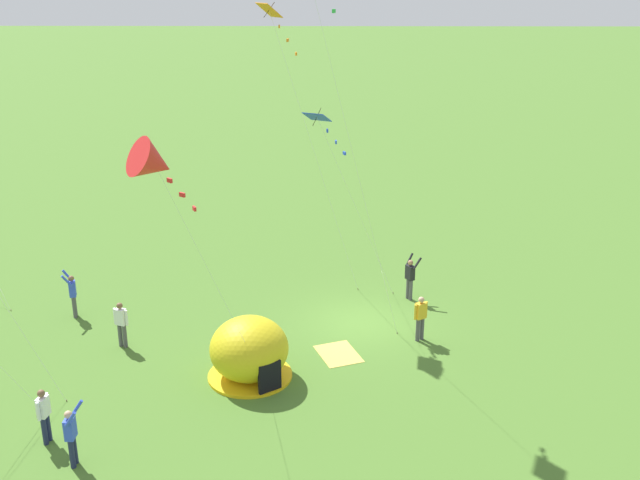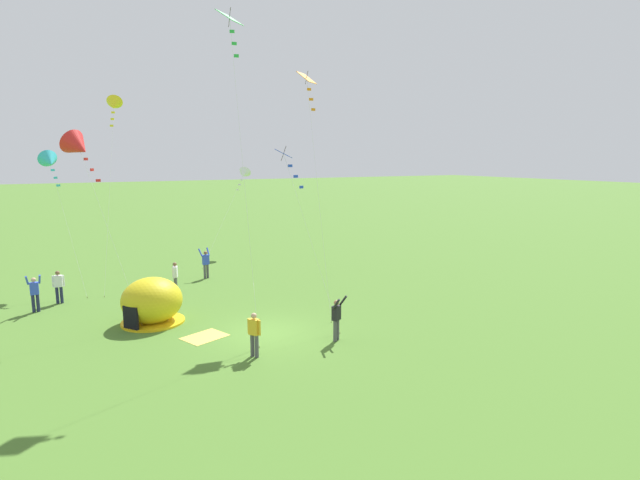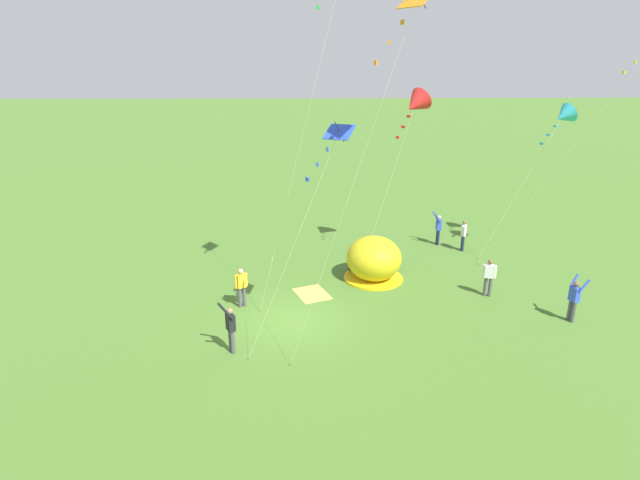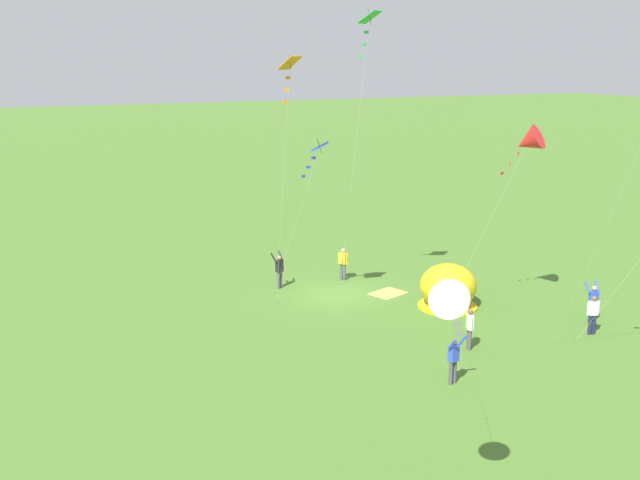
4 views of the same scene
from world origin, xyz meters
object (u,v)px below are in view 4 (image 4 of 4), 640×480
object	(u,v)px
person_with_toddler	(470,327)
kite_blue	(317,153)
person_strolling	(593,301)
popup_tent	(448,287)
kite_green	(368,27)
kite_red	(528,142)
kite_white	(451,304)
person_arms_raised	(454,358)
person_far_back	(343,262)
person_watching_sky	(593,313)
person_flying_kite	(279,269)
kite_orange	(289,73)

from	to	relation	value
person_with_toddler	kite_blue	world-z (taller)	kite_blue
person_with_toddler	person_strolling	size ratio (longest dim) A/B	0.91
popup_tent	kite_green	size ratio (longest dim) A/B	0.21
kite_red	kite_white	size ratio (longest dim) A/B	1.28
popup_tent	person_arms_raised	xyz separation A→B (m)	(4.47, 7.29, 0.00)
person_strolling	person_far_back	bearing A→B (deg)	-54.06
person_watching_sky	kite_white	world-z (taller)	kite_white
person_flying_kite	person_watching_sky	distance (m)	15.13
person_far_back	kite_red	size ratio (longest dim) A/B	0.20
person_far_back	person_watching_sky	bearing A→B (deg)	119.34
popup_tent	person_with_toddler	world-z (taller)	popup_tent
popup_tent	person_with_toddler	xyz separation A→B (m)	(2.06, 4.78, -0.03)
person_strolling	kite_orange	world-z (taller)	kite_orange
person_flying_kite	kite_orange	bearing A→B (deg)	75.00
popup_tent	kite_white	size ratio (longest dim) A/B	0.42
person_arms_raised	person_flying_kite	bearing A→B (deg)	-82.22
person_strolling	kite_red	size ratio (longest dim) A/B	0.22
person_strolling	kite_white	world-z (taller)	kite_white
person_with_toddler	kite_green	size ratio (longest dim) A/B	0.13
person_with_toddler	person_far_back	size ratio (longest dim) A/B	1.00
person_flying_kite	kite_blue	bearing A→B (deg)	98.58
kite_white	kite_orange	bearing A→B (deg)	-97.59
kite_orange	person_watching_sky	bearing A→B (deg)	152.54
person_flying_kite	kite_white	bearing A→B (deg)	80.45
person_arms_raised	kite_white	bearing A→B (deg)	55.15
person_strolling	kite_red	bearing A→B (deg)	-44.22
person_arms_raised	person_strolling	world-z (taller)	same
person_arms_raised	kite_white	xyz separation A→B (m)	(5.31, 7.63, 5.18)
person_strolling	kite_white	size ratio (longest dim) A/B	0.28
kite_red	person_with_toddler	bearing A→B (deg)	31.13
popup_tent	person_flying_kite	xyz separation A→B (m)	(6.27, -5.91, 0.00)
popup_tent	person_watching_sky	distance (m)	6.59
person_far_back	kite_green	distance (m)	12.49
person_arms_raised	kite_red	xyz separation A→B (m)	(-6.89, -5.22, 6.93)
kite_orange	kite_green	xyz separation A→B (m)	(-4.29, -1.45, 1.89)
person_with_toddler	person_arms_raised	xyz separation A→B (m)	(2.41, 2.52, 0.03)
person_strolling	kite_green	xyz separation A→B (m)	(8.19, -6.27, 11.78)
person_far_back	kite_red	world-z (taller)	kite_red
person_strolling	person_far_back	world-z (taller)	person_strolling
person_arms_raised	person_strolling	xyz separation A→B (m)	(-9.22, -2.96, -0.00)
person_with_toddler	person_arms_raised	world-z (taller)	person_arms_raised
person_with_toddler	person_strolling	world-z (taller)	person_strolling
person_strolling	kite_red	world-z (taller)	kite_red
kite_red	kite_blue	world-z (taller)	kite_red
popup_tent	person_arms_raised	bearing A→B (deg)	58.50
person_flying_kite	person_far_back	size ratio (longest dim) A/B	1.10
kite_orange	kite_white	distance (m)	16.24
kite_green	kite_white	size ratio (longest dim) A/B	2.00
kite_red	kite_green	xyz separation A→B (m)	(5.86, -4.01, 4.85)
person_flying_kite	kite_orange	world-z (taller)	kite_orange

